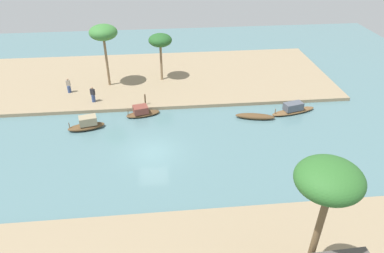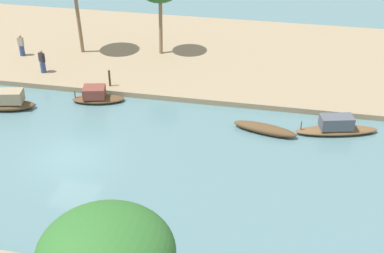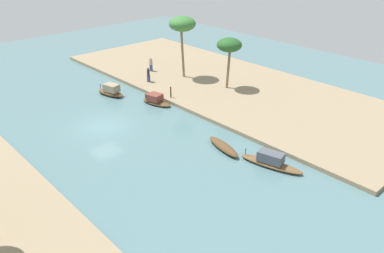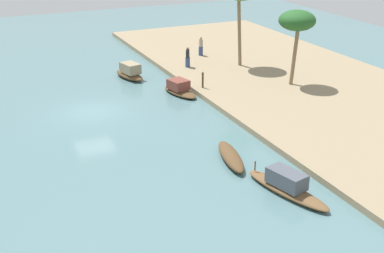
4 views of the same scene
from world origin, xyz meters
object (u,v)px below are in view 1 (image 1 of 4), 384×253
object	(u,v)px
sampan_with_tall_canopy	(87,124)
mooring_post	(145,99)
sampan_near_left_bank	(255,116)
palm_tree_left_far	(103,33)
palm_tree_right_tall	(328,183)
person_by_mooring	(93,95)
person_on_near_bank	(69,87)
sampan_midstream	(293,109)
sampan_foreground	(142,112)
palm_tree_left_near	(160,41)

from	to	relation	value
sampan_with_tall_canopy	mooring_post	bearing A→B (deg)	-158.21
sampan_near_left_bank	palm_tree_left_far	xyz separation A→B (m)	(14.59, -8.57, 6.06)
sampan_near_left_bank	palm_tree_right_tall	size ratio (longest dim) A/B	0.47
person_by_mooring	palm_tree_left_far	size ratio (longest dim) A/B	0.24
sampan_near_left_bank	person_on_near_bank	bearing A→B (deg)	-8.05
sampan_midstream	mooring_post	size ratio (longest dim) A/B	4.32
sampan_foreground	palm_tree_right_tall	xyz separation A→B (m)	(-8.61, 20.75, 7.25)
person_by_mooring	person_on_near_bank	bearing A→B (deg)	168.62
mooring_post	person_on_near_bank	bearing A→B (deg)	-24.44
sampan_midstream	palm_tree_left_far	bearing A→B (deg)	-37.00
palm_tree_left_far	sampan_foreground	bearing A→B (deg)	118.49
sampan_with_tall_canopy	sampan_foreground	size ratio (longest dim) A/B	1.00
sampan_near_left_bank	mooring_post	xyz separation A→B (m)	(10.56, -3.42, 0.67)
sampan_with_tall_canopy	palm_tree_right_tall	distance (m)	24.23
person_on_near_bank	sampan_foreground	bearing A→B (deg)	-26.60
sampan_midstream	palm_tree_left_far	distance (m)	21.05
palm_tree_right_tall	sampan_with_tall_canopy	bearing A→B (deg)	-53.95
sampan_foreground	palm_tree_right_tall	distance (m)	23.60
sampan_near_left_bank	person_by_mooring	distance (m)	16.54
person_on_near_bank	mooring_post	world-z (taller)	person_on_near_bank
person_by_mooring	mooring_post	xyz separation A→B (m)	(-5.30, 1.19, -0.15)
sampan_with_tall_canopy	person_on_near_bank	bearing A→B (deg)	-81.97
person_on_near_bank	sampan_midstream	bearing A→B (deg)	-7.86
mooring_post	palm_tree_right_tall	world-z (taller)	palm_tree_right_tall
sampan_near_left_bank	palm_tree_left_far	size ratio (longest dim) A/B	0.57
person_on_near_bank	sampan_near_left_bank	bearing A→B (deg)	-13.01
person_by_mooring	palm_tree_right_tall	bearing A→B (deg)	-30.12
person_by_mooring	palm_tree_right_tall	xyz separation A→B (m)	(-13.58, 23.60, 6.57)
palm_tree_left_near	palm_tree_right_tall	xyz separation A→B (m)	(-6.39, 28.76, 2.74)
sampan_near_left_bank	sampan_midstream	xyz separation A→B (m)	(-4.04, -0.74, 0.16)
sampan_with_tall_canopy	mooring_post	world-z (taller)	mooring_post
sampan_near_left_bank	sampan_foreground	xyz separation A→B (m)	(10.89, -1.76, 0.14)
sampan_near_left_bank	palm_tree_right_tall	xyz separation A→B (m)	(2.28, 18.99, 7.39)
sampan_near_left_bank	palm_tree_right_tall	world-z (taller)	palm_tree_right_tall
person_on_near_bank	palm_tree_left_far	size ratio (longest dim) A/B	0.24
sampan_foreground	palm_tree_left_near	xyz separation A→B (m)	(-2.23, -8.02, 4.51)
palm_tree_right_tall	mooring_post	bearing A→B (deg)	-69.71
sampan_near_left_bank	sampan_midstream	bearing A→B (deg)	-156.85
person_by_mooring	sampan_midstream	bearing A→B (deg)	18.93
sampan_near_left_bank	sampan_with_tall_canopy	xyz separation A→B (m)	(15.90, 0.27, 0.23)
sampan_with_tall_canopy	mooring_post	distance (m)	6.51
palm_tree_left_near	sampan_midstream	bearing A→B (deg)	144.56
sampan_foreground	person_by_mooring	bearing A→B (deg)	-43.12
sampan_foreground	sampan_midstream	xyz separation A→B (m)	(-14.92, 1.02, 0.02)
sampan_with_tall_canopy	person_by_mooring	bearing A→B (deg)	-103.37
person_by_mooring	palm_tree_left_far	distance (m)	6.69
palm_tree_left_far	person_by_mooring	bearing A→B (deg)	72.22
person_on_near_bank	palm_tree_left_near	distance (m)	11.10
mooring_post	person_by_mooring	bearing A→B (deg)	-12.62
sampan_near_left_bank	palm_tree_left_far	world-z (taller)	palm_tree_left_far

